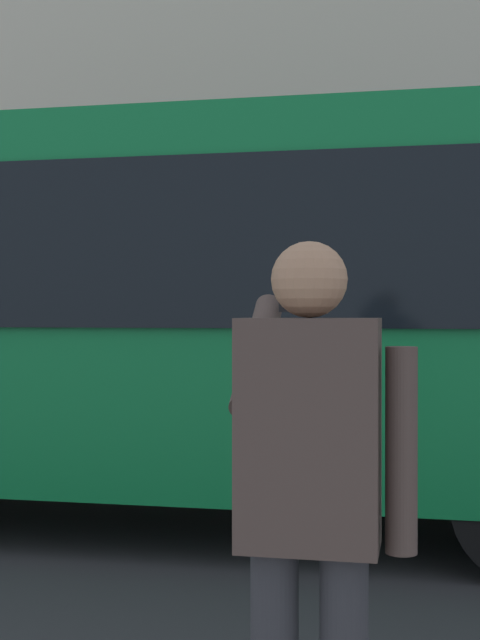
# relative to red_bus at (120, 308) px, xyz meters

# --- Properties ---
(ground_plane) EXTENTS (60.00, 60.00, 0.00)m
(ground_plane) POSITION_rel_red_bus_xyz_m (-1.22, -0.04, -1.68)
(ground_plane) COLOR #2B2B2D
(building_facade_far) EXTENTS (28.00, 1.55, 12.00)m
(building_facade_far) POSITION_rel_red_bus_xyz_m (-1.24, -6.84, 4.30)
(building_facade_far) COLOR beige
(building_facade_far) RESTS_ON ground_plane
(red_bus) EXTENTS (9.05, 2.54, 3.08)m
(red_bus) POSITION_rel_red_bus_xyz_m (0.00, 0.00, 0.00)
(red_bus) COLOR #0F7238
(red_bus) RESTS_ON ground_plane
(pedestrian_photographer) EXTENTS (0.53, 0.52, 1.70)m
(pedestrian_photographer) POSITION_rel_red_bus_xyz_m (-2.05, 4.16, -0.54)
(pedestrian_photographer) COLOR #2D2D33
(pedestrian_photographer) RESTS_ON sidewalk_curb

